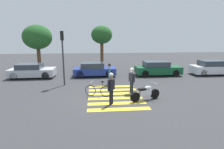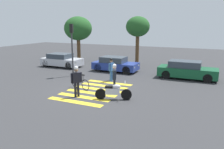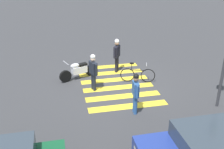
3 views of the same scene
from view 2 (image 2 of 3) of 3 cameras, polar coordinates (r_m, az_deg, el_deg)
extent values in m
plane|color=#38383A|center=(14.36, -4.45, -4.19)|extent=(60.00, 60.00, 0.00)
cylinder|color=black|center=(12.66, 3.67, -5.08)|extent=(0.62, 0.35, 0.61)
cylinder|color=black|center=(12.73, -2.94, -4.96)|extent=(0.62, 0.35, 0.61)
cube|color=silver|center=(12.62, 0.13, -4.25)|extent=(0.85, 0.55, 0.36)
ellipsoid|color=silver|center=(12.54, 1.18, -3.09)|extent=(0.53, 0.40, 0.24)
cube|color=black|center=(12.57, -0.78, -3.19)|extent=(0.50, 0.38, 0.12)
cylinder|color=#A5A5AD|center=(12.46, 3.34, -2.01)|extent=(0.26, 0.59, 0.04)
torus|color=black|center=(15.20, -9.32, -1.98)|extent=(0.69, 0.25, 0.71)
torus|color=black|center=(14.44, -6.78, -2.68)|extent=(0.69, 0.25, 0.71)
cylinder|color=black|center=(14.75, -8.12, -1.27)|extent=(0.77, 0.28, 0.04)
cylinder|color=black|center=(14.48, -7.36, -0.82)|extent=(0.04, 0.04, 0.34)
cube|color=black|center=(14.44, -7.38, -0.12)|extent=(0.22, 0.16, 0.06)
cylinder|color=#99999E|center=(14.98, -9.16, 0.17)|extent=(0.16, 0.45, 0.03)
cylinder|color=black|center=(13.25, -8.57, -3.82)|extent=(0.14, 0.14, 0.85)
cylinder|color=black|center=(13.19, -9.29, -3.93)|extent=(0.14, 0.14, 0.85)
cube|color=black|center=(13.03, -9.04, -0.80)|extent=(0.44, 0.52, 0.60)
sphere|color=#8C664C|center=(12.94, -9.11, 1.17)|extent=(0.23, 0.23, 0.23)
cylinder|color=black|center=(13.15, -7.83, -0.65)|extent=(0.09, 0.09, 0.57)
cylinder|color=black|center=(12.93, -10.26, -0.96)|extent=(0.09, 0.09, 0.57)
sphere|color=white|center=(12.92, -9.12, 1.63)|extent=(0.24, 0.24, 0.24)
cylinder|color=#1E232D|center=(14.01, 0.60, -2.84)|extent=(0.14, 0.14, 0.82)
cylinder|color=#1E232D|center=(14.18, 0.65, -2.65)|extent=(0.14, 0.14, 0.82)
cube|color=#1E232D|center=(13.93, 0.63, 0.05)|extent=(0.35, 0.52, 0.58)
sphere|color=beige|center=(13.84, 0.63, 1.84)|extent=(0.22, 0.22, 0.22)
cylinder|color=#1E232D|center=(13.64, 0.55, -0.22)|extent=(0.09, 0.09, 0.55)
cylinder|color=#1E232D|center=(14.21, 0.70, 0.30)|extent=(0.09, 0.09, 0.55)
sphere|color=white|center=(13.82, 0.63, 2.25)|extent=(0.23, 0.23, 0.23)
cylinder|color=#2D5999|center=(16.78, -0.05, -0.27)|extent=(0.14, 0.14, 0.80)
cylinder|color=#2D5999|center=(16.63, -0.34, -0.39)|extent=(0.14, 0.14, 0.80)
cube|color=#2D5999|center=(16.57, -0.19, 1.97)|extent=(0.23, 0.48, 0.57)
sphere|color=#8C664C|center=(16.49, -0.20, 3.44)|extent=(0.22, 0.22, 0.22)
cylinder|color=#2D5999|center=(16.81, 0.26, 2.13)|extent=(0.09, 0.09, 0.54)
cylinder|color=#2D5999|center=(16.32, -0.67, 1.81)|extent=(0.09, 0.09, 0.54)
sphere|color=black|center=(16.48, -0.20, 3.78)|extent=(0.23, 0.23, 0.23)
cube|color=yellow|center=(12.55, -9.49, -6.84)|extent=(3.41, 0.45, 0.01)
cube|color=yellow|center=(13.26, -7.31, -5.69)|extent=(3.41, 0.45, 0.01)
cube|color=yellow|center=(13.99, -5.35, -4.66)|extent=(3.41, 0.45, 0.01)
cube|color=yellow|center=(14.74, -3.60, -3.72)|extent=(3.41, 0.45, 0.01)
cube|color=yellow|center=(15.51, -2.02, -2.88)|extent=(3.41, 0.45, 0.01)
cube|color=yellow|center=(16.29, -0.60, -2.11)|extent=(3.41, 0.45, 0.01)
cylinder|color=black|center=(22.84, -8.60, 2.90)|extent=(0.68, 0.22, 0.68)
cylinder|color=black|center=(21.52, -10.95, 2.22)|extent=(0.68, 0.22, 0.68)
cylinder|color=black|center=(24.42, -14.01, 3.30)|extent=(0.68, 0.22, 0.68)
cylinder|color=black|center=(23.19, -16.48, 2.67)|extent=(0.68, 0.22, 0.68)
cube|color=#B7BAC1|center=(22.93, -12.60, 3.24)|extent=(4.03, 1.86, 0.67)
cube|color=#333D47|center=(22.97, -13.07, 4.65)|extent=(2.18, 1.63, 0.46)
cube|color=#F2EDCC|center=(22.29, -7.63, 3.42)|extent=(0.08, 0.20, 0.12)
cube|color=#F2EDCC|center=(21.31, -9.31, 2.95)|extent=(0.08, 0.20, 0.12)
cylinder|color=black|center=(20.44, 5.28, 1.89)|extent=(0.71, 0.22, 0.71)
cylinder|color=black|center=(18.98, 3.70, 1.08)|extent=(0.71, 0.22, 0.71)
cylinder|color=black|center=(21.46, -1.58, 2.46)|extent=(0.71, 0.22, 0.71)
cylinder|color=black|center=(20.08, -3.55, 1.73)|extent=(0.71, 0.22, 0.71)
cube|color=navy|center=(20.17, 0.90, 2.24)|extent=(4.00, 1.82, 0.62)
cube|color=#333D47|center=(20.16, 0.39, 3.84)|extent=(2.16, 1.59, 0.50)
cube|color=#F2EDCC|center=(20.01, 6.71, 2.34)|extent=(0.08, 0.20, 0.12)
cube|color=#F2EDCC|center=(18.93, 5.64, 1.77)|extent=(0.08, 0.20, 0.12)
cylinder|color=black|center=(19.06, 23.29, 0.05)|extent=(0.67, 0.22, 0.66)
cylinder|color=black|center=(17.62, 23.15, -0.90)|extent=(0.67, 0.22, 0.66)
cylinder|color=black|center=(19.33, 14.42, 0.85)|extent=(0.67, 0.22, 0.66)
cylinder|color=black|center=(17.91, 13.57, -0.02)|extent=(0.67, 0.22, 0.66)
cube|color=#14512D|center=(18.38, 18.62, 0.62)|extent=(4.41, 1.71, 0.70)
cube|color=#333D47|center=(18.29, 18.07, 2.53)|extent=(2.38, 1.50, 0.50)
cube|color=#F2EDCC|center=(18.82, 25.36, 0.65)|extent=(0.08, 0.20, 0.12)
cube|color=#F2EDCC|center=(17.75, 25.38, -0.01)|extent=(0.08, 0.20, 0.12)
cylinder|color=#38383D|center=(18.40, -10.03, 4.94)|extent=(0.12, 0.12, 3.49)
cube|color=black|center=(18.24, -10.29, 11.48)|extent=(0.29, 0.29, 0.70)
sphere|color=red|center=(18.36, -10.17, 12.20)|extent=(0.16, 0.16, 0.16)
sphere|color=orange|center=(18.36, -10.14, 11.49)|extent=(0.16, 0.16, 0.16)
sphere|color=green|center=(18.37, -10.11, 10.77)|extent=(0.16, 0.16, 0.16)
cylinder|color=brown|center=(26.05, -8.45, 6.16)|extent=(0.40, 0.40, 2.53)
ellipsoid|color=#235623|center=(25.89, -8.62, 11.51)|extent=(3.10, 3.10, 2.64)
cylinder|color=brown|center=(22.97, 6.42, 6.01)|extent=(0.36, 0.36, 3.06)
ellipsoid|color=#235623|center=(22.82, 6.57, 12.03)|extent=(2.35, 2.35, 2.00)
camera|label=1|loc=(8.01, -61.10, 3.97)|focal=29.51mm
camera|label=3|loc=(24.10, 15.74, 16.23)|focal=43.28mm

